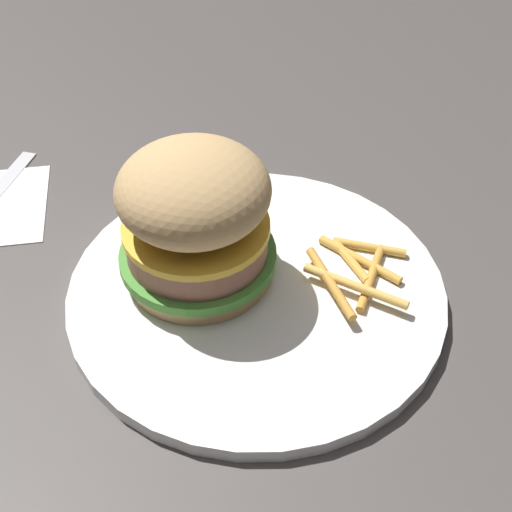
# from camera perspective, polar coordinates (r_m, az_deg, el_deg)

# --- Properties ---
(ground_plane) EXTENTS (1.60, 1.60, 0.00)m
(ground_plane) POSITION_cam_1_polar(r_m,az_deg,el_deg) (0.55, 1.53, -2.97)
(ground_plane) COLOR #47423F
(plate) EXTENTS (0.29, 0.29, 0.01)m
(plate) POSITION_cam_1_polar(r_m,az_deg,el_deg) (0.54, -0.00, -2.78)
(plate) COLOR white
(plate) RESTS_ON ground_plane
(sandwich) EXTENTS (0.12, 0.12, 0.11)m
(sandwich) POSITION_cam_1_polar(r_m,az_deg,el_deg) (0.51, -4.96, 3.13)
(sandwich) COLOR tan
(sandwich) RESTS_ON plate
(fries_pile) EXTENTS (0.10, 0.09, 0.01)m
(fries_pile) POSITION_cam_1_polar(r_m,az_deg,el_deg) (0.55, 8.13, -1.17)
(fries_pile) COLOR gold
(fries_pile) RESTS_ON plate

